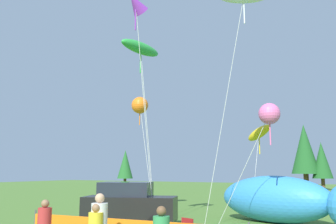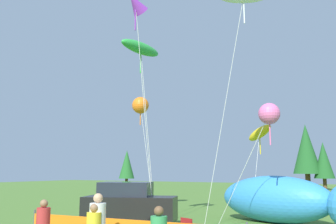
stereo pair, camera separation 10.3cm
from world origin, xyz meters
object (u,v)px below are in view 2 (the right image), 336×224
Objects in this scene: kite_purple_delta at (136,5)px; kite_yellow_hero at (260,133)px; kite_pink_octopus at (269,114)px; inflatable_cat at (288,202)px; kite_orange_flower at (140,105)px; parked_car at (129,204)px; kite_green_fish at (141,49)px.

kite_yellow_hero is (2.95, 9.33, -5.30)m from kite_purple_delta.
inflatable_cat is at bearing 89.60° from kite_pink_octopus.
kite_orange_flower reaches higher than kite_yellow_hero.
kite_orange_flower is at bearing -159.51° from kite_yellow_hero.
kite_yellow_hero is at bearing 134.62° from inflatable_cat.
parked_car is 0.41× the size of kite_purple_delta.
inflatable_cat is 1.38× the size of kite_yellow_hero.
kite_pink_octopus reaches higher than inflatable_cat.
kite_yellow_hero reaches higher than kite_pink_octopus.
kite_green_fish is at bearing -116.96° from kite_yellow_hero.
kite_orange_flower is at bearing 153.69° from kite_pink_octopus.
kite_orange_flower is at bearing -175.35° from inflatable_cat.
kite_yellow_hero reaches higher than parked_car.
kite_orange_flower is 10.81m from kite_pink_octopus.
kite_orange_flower is 8.54m from kite_purple_delta.
kite_purple_delta reaches higher than inflatable_cat.
parked_car is 0.84× the size of kite_pink_octopus.
kite_green_fish is (-6.32, -2.95, 7.55)m from inflatable_cat.
inflatable_cat is at bearing 13.93° from parked_car.
kite_yellow_hero is (7.07, 2.64, -1.94)m from kite_orange_flower.
kite_purple_delta is at bearing -107.57° from kite_yellow_hero.
kite_orange_flower is 1.38× the size of kite_pink_octopus.
parked_car is at bearing -60.14° from kite_orange_flower.
kite_purple_delta is at bearing -58.39° from kite_orange_flower.
inflatable_cat is 0.70× the size of kite_purple_delta.
kite_orange_flower is (-9.56, 1.95, 5.64)m from inflatable_cat.
kite_orange_flower is 7.79m from kite_yellow_hero.
kite_pink_octopus is at bearing -26.31° from kite_orange_flower.
kite_green_fish reaches higher than kite_orange_flower.
parked_car is 0.61× the size of kite_orange_flower.
kite_orange_flower is 0.81× the size of kite_green_fish.
inflatable_cat is 11.54m from kite_purple_delta.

